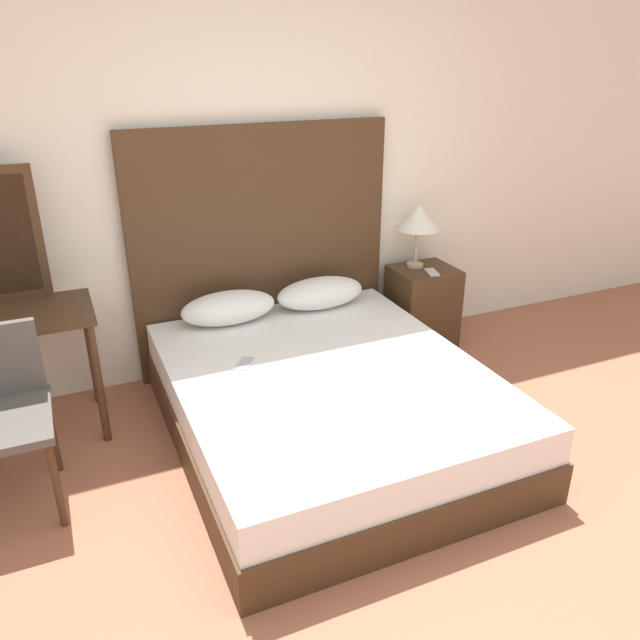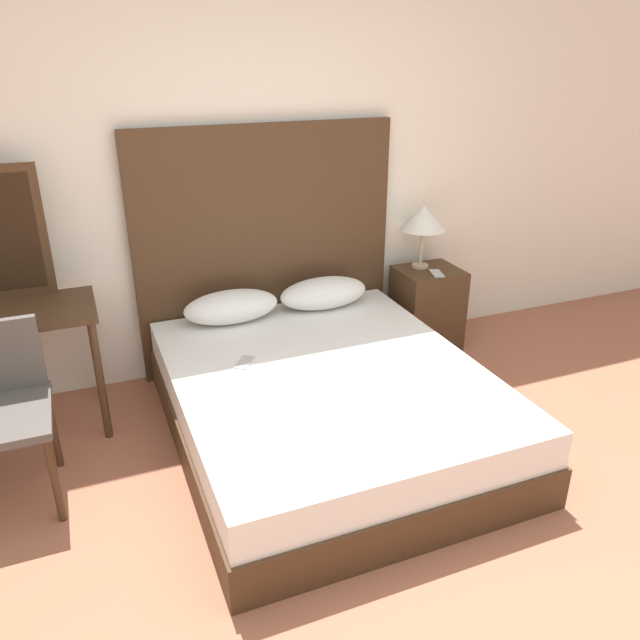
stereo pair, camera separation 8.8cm
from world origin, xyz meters
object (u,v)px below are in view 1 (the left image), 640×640
phone_on_bed (244,364)px  phone_on_nightstand (432,272)px  table_lamp (418,218)px  chair (2,407)px  nightstand (422,307)px  bed (327,403)px

phone_on_bed → phone_on_nightstand: phone_on_nightstand is taller
table_lamp → chair: size_ratio=0.51×
chair → nightstand: bearing=13.8°
phone_on_bed → bed: bearing=-30.5°
phone_on_bed → phone_on_nightstand: 1.58m
nightstand → phone_on_nightstand: 0.31m
nightstand → phone_on_nightstand: (-0.00, -0.10, 0.30)m
phone_on_bed → phone_on_nightstand: (1.50, 0.47, 0.16)m
nightstand → table_lamp: size_ratio=1.33×
phone_on_nightstand → chair: chair is taller
table_lamp → nightstand: bearing=-66.4°
phone_on_nightstand → chair: bearing=-168.1°
bed → chair: bearing=175.3°
table_lamp → phone_on_bed: bearing=-156.6°
table_lamp → phone_on_nightstand: (0.03, -0.17, -0.34)m
phone_on_bed → table_lamp: (1.47, 0.64, 0.51)m
chair → bed: bearing=-4.7°
nightstand → table_lamp: (-0.03, 0.08, 0.64)m
table_lamp → chair: bearing=-164.5°
table_lamp → bed: bearing=-141.1°
nightstand → phone_on_nightstand: phone_on_nightstand is taller
nightstand → chair: chair is taller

